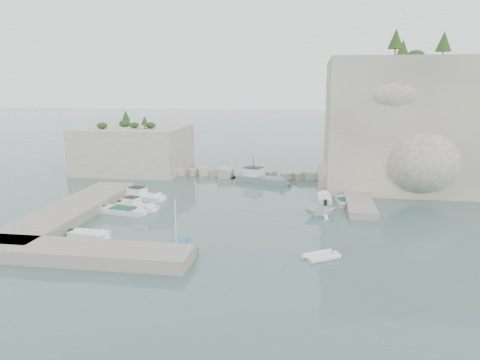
# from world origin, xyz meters

# --- Properties ---
(ground) EXTENTS (400.00, 400.00, 0.00)m
(ground) POSITION_xyz_m (0.00, 0.00, 0.00)
(ground) COLOR #40615C
(ground) RESTS_ON ground
(cliff_east) EXTENTS (26.00, 22.00, 17.00)m
(cliff_east) POSITION_xyz_m (23.00, 23.00, 8.50)
(cliff_east) COLOR beige
(cliff_east) RESTS_ON ground
(cliff_terrace) EXTENTS (8.00, 10.00, 2.50)m
(cliff_terrace) POSITION_xyz_m (13.00, 18.00, 1.25)
(cliff_terrace) COLOR beige
(cliff_terrace) RESTS_ON ground
(outcrop_west) EXTENTS (16.00, 14.00, 7.00)m
(outcrop_west) POSITION_xyz_m (-20.00, 25.00, 3.50)
(outcrop_west) COLOR beige
(outcrop_west) RESTS_ON ground
(quay_west) EXTENTS (5.00, 24.00, 1.10)m
(quay_west) POSITION_xyz_m (-17.00, -1.00, 0.55)
(quay_west) COLOR #9E9689
(quay_west) RESTS_ON ground
(quay_south) EXTENTS (18.00, 4.00, 1.10)m
(quay_south) POSITION_xyz_m (-10.00, -12.50, 0.55)
(quay_south) COLOR #9E9689
(quay_south) RESTS_ON ground
(ledge_east) EXTENTS (3.00, 16.00, 0.80)m
(ledge_east) POSITION_xyz_m (13.50, 10.00, 0.40)
(ledge_east) COLOR #9E9689
(ledge_east) RESTS_ON ground
(breakwater) EXTENTS (28.00, 3.00, 1.40)m
(breakwater) POSITION_xyz_m (-1.00, 22.00, 0.70)
(breakwater) COLOR beige
(breakwater) RESTS_ON ground
(motorboat_c) EXTENTS (5.74, 2.99, 0.70)m
(motorboat_c) POSITION_xyz_m (-11.98, 0.92, 0.00)
(motorboat_c) COLOR silver
(motorboat_c) RESTS_ON ground
(motorboat_a) EXTENTS (6.74, 4.05, 1.40)m
(motorboat_a) POSITION_xyz_m (-12.25, 7.48, 0.00)
(motorboat_a) COLOR white
(motorboat_a) RESTS_ON ground
(motorboat_e) EXTENTS (4.00, 1.92, 0.70)m
(motorboat_e) POSITION_xyz_m (-11.90, -7.29, 0.00)
(motorboat_e) COLOR white
(motorboat_e) RESTS_ON ground
(motorboat_b) EXTENTS (5.72, 3.53, 1.40)m
(motorboat_b) POSITION_xyz_m (-11.18, 2.73, 0.00)
(motorboat_b) COLOR silver
(motorboat_b) RESTS_ON ground
(rowboat) EXTENTS (4.13, 2.96, 0.85)m
(rowboat) POSITION_xyz_m (-3.01, -9.50, 0.00)
(rowboat) COLOR silver
(rowboat) RESTS_ON ground
(inflatable_dinghy) EXTENTS (3.39, 2.94, 0.44)m
(inflatable_dinghy) POSITION_xyz_m (8.96, -9.32, 0.00)
(inflatable_dinghy) COLOR silver
(inflatable_dinghy) RESTS_ON ground
(tender_east_a) EXTENTS (4.29, 3.96, 1.88)m
(tender_east_a) POSITION_xyz_m (9.13, 3.13, 0.00)
(tender_east_a) COLOR white
(tender_east_a) RESTS_ON ground
(tender_east_b) EXTENTS (1.96, 4.34, 0.70)m
(tender_east_b) POSITION_xyz_m (11.86, 8.43, 0.00)
(tender_east_b) COLOR silver
(tender_east_b) RESTS_ON ground
(tender_east_c) EXTENTS (1.71, 4.82, 0.70)m
(tender_east_c) POSITION_xyz_m (9.65, 9.96, 0.00)
(tender_east_c) COLOR silver
(tender_east_c) RESTS_ON ground
(tender_east_d) EXTENTS (3.93, 1.62, 1.50)m
(tender_east_d) POSITION_xyz_m (11.47, 13.88, 0.00)
(tender_east_d) COLOR silver
(tender_east_d) RESTS_ON ground
(work_boat) EXTENTS (8.75, 5.57, 2.20)m
(work_boat) POSITION_xyz_m (1.25, 18.94, 0.00)
(work_boat) COLOR slate
(work_boat) RESTS_ON ground
(rowboat_mast) EXTENTS (0.10, 0.10, 4.20)m
(rowboat_mast) POSITION_xyz_m (-3.01, -9.50, 2.53)
(rowboat_mast) COLOR white
(rowboat_mast) RESTS_ON rowboat
(vegetation) EXTENTS (53.48, 13.88, 13.40)m
(vegetation) POSITION_xyz_m (17.83, 24.40, 17.93)
(vegetation) COLOR #1E4219
(vegetation) RESTS_ON ground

